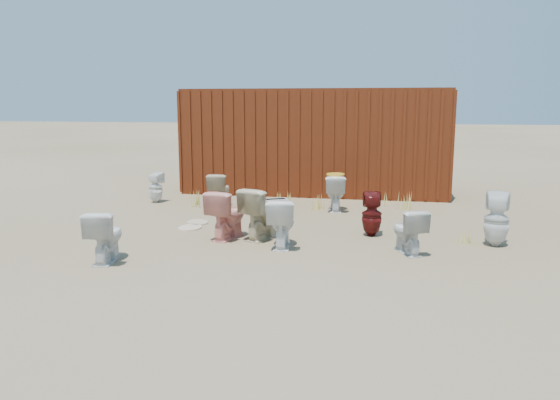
% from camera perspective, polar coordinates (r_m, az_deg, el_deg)
% --- Properties ---
extents(ground, '(100.00, 100.00, 0.00)m').
position_cam_1_polar(ground, '(8.28, -0.80, -4.47)').
color(ground, brown).
rests_on(ground, ground).
extents(shipping_container, '(6.00, 2.40, 2.40)m').
position_cam_1_polar(shipping_container, '(13.17, 3.87, 6.22)').
color(shipping_container, '#4F1D0D').
rests_on(shipping_container, ground).
extents(toilet_front_a, '(0.50, 0.74, 0.70)m').
position_cam_1_polar(toilet_front_a, '(7.58, -17.80, -3.59)').
color(toilet_front_a, white).
rests_on(toilet_front_a, ground).
extents(toilet_front_pink, '(0.60, 0.83, 0.76)m').
position_cam_1_polar(toilet_front_pink, '(8.49, -5.51, -1.49)').
color(toilet_front_pink, '#FA9D90').
rests_on(toilet_front_pink, ground).
extents(toilet_front_c, '(0.49, 0.75, 0.72)m').
position_cam_1_polar(toilet_front_c, '(7.96, 0.15, -2.38)').
color(toilet_front_c, white).
rests_on(toilet_front_c, ground).
extents(toilet_front_maroon, '(0.34, 0.34, 0.70)m').
position_cam_1_polar(toilet_front_maroon, '(8.73, 9.57, -1.48)').
color(toilet_front_maroon, '#520F0E').
rests_on(toilet_front_maroon, ground).
extents(toilet_front_e, '(0.58, 0.72, 0.64)m').
position_cam_1_polar(toilet_front_e, '(7.83, 13.23, -3.16)').
color(toilet_front_e, silver).
rests_on(toilet_front_e, ground).
extents(toilet_back_a, '(0.35, 0.35, 0.65)m').
position_cam_1_polar(toilet_back_a, '(11.84, -12.87, 1.30)').
color(toilet_back_a, white).
rests_on(toilet_back_a, ground).
extents(toilet_back_beige_left, '(0.41, 0.69, 0.69)m').
position_cam_1_polar(toilet_back_beige_left, '(11.13, -6.32, 1.05)').
color(toilet_back_beige_left, '#C0AD8D').
rests_on(toilet_back_beige_left, ground).
extents(toilet_back_beige_right, '(0.72, 0.90, 0.81)m').
position_cam_1_polar(toilet_back_beige_right, '(8.44, -1.75, -1.37)').
color(toilet_back_beige_right, beige).
rests_on(toilet_back_beige_right, ground).
extents(toilet_back_yellowlid, '(0.47, 0.73, 0.70)m').
position_cam_1_polar(toilet_back_yellowlid, '(10.72, 5.78, 0.75)').
color(toilet_back_yellowlid, white).
rests_on(toilet_back_yellowlid, ground).
extents(toilet_back_e, '(0.42, 0.43, 0.80)m').
position_cam_1_polar(toilet_back_e, '(8.60, 21.69, -1.89)').
color(toilet_back_e, white).
rests_on(toilet_back_e, ground).
extents(yellow_lid, '(0.36, 0.44, 0.02)m').
position_cam_1_polar(yellow_lid, '(10.67, 5.82, 2.68)').
color(yellow_lid, gold).
rests_on(yellow_lid, toilet_back_yellowlid).
extents(loose_tank, '(0.54, 0.40, 0.35)m').
position_cam_1_polar(loose_tank, '(10.02, -0.62, -0.88)').
color(loose_tank, silver).
rests_on(loose_tank, ground).
extents(loose_lid_near, '(0.41, 0.51, 0.02)m').
position_cam_1_polar(loose_lid_near, '(9.32, -9.39, -2.87)').
color(loose_lid_near, beige).
rests_on(loose_lid_near, ground).
extents(loose_lid_far, '(0.55, 0.59, 0.02)m').
position_cam_1_polar(loose_lid_far, '(9.71, -8.61, -2.32)').
color(loose_lid_far, beige).
rests_on(loose_lid_far, ground).
extents(weed_clump_a, '(0.36, 0.36, 0.33)m').
position_cam_1_polar(weed_clump_a, '(11.27, -8.55, 0.19)').
color(weed_clump_a, '#C4B74E').
rests_on(weed_clump_a, ground).
extents(weed_clump_b, '(0.32, 0.32, 0.27)m').
position_cam_1_polar(weed_clump_b, '(10.89, 4.00, -0.23)').
color(weed_clump_b, '#C4B74E').
rests_on(weed_clump_b, ground).
extents(weed_clump_c, '(0.36, 0.36, 0.34)m').
position_cam_1_polar(weed_clump_c, '(11.12, 12.88, -0.07)').
color(weed_clump_c, '#C4B74E').
rests_on(weed_clump_c, ground).
extents(weed_clump_d, '(0.30, 0.30, 0.24)m').
position_cam_1_polar(weed_clump_d, '(11.62, 0.45, 0.38)').
color(weed_clump_d, '#C4B74E').
rests_on(weed_clump_d, ground).
extents(weed_clump_e, '(0.34, 0.34, 0.31)m').
position_cam_1_polar(weed_clump_e, '(11.50, 10.44, 0.28)').
color(weed_clump_e, '#C4B74E').
rests_on(weed_clump_e, ground).
extents(weed_clump_f, '(0.28, 0.28, 0.22)m').
position_cam_1_polar(weed_clump_f, '(8.61, 18.67, -3.66)').
color(weed_clump_f, '#C4B74E').
rests_on(weed_clump_f, ground).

